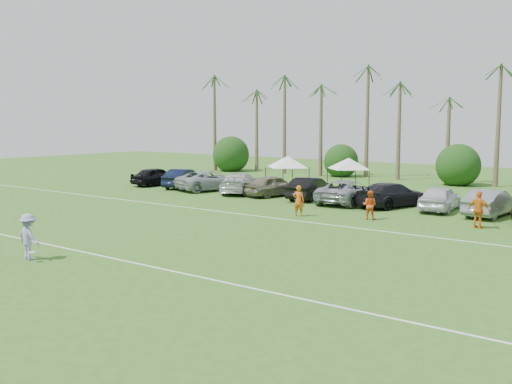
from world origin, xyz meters
The scene contains 29 objects.
ground centered at (0.00, 0.00, 0.00)m, with size 120.00×120.00×0.00m, color #34611D.
field_lines centered at (0.00, 8.00, 0.01)m, with size 80.00×12.10×0.01m.
palm_tree_0 centered at (-22.00, 38.00, 7.48)m, with size 2.40×2.40×8.90m.
palm_tree_1 centered at (-17.00, 38.00, 8.35)m, with size 2.40×2.40×9.90m.
palm_tree_2 centered at (-12.00, 38.00, 9.21)m, with size 2.40×2.40×10.90m.
palm_tree_3 centered at (-8.00, 38.00, 10.06)m, with size 2.40×2.40×11.90m.
palm_tree_4 centered at (-4.00, 38.00, 7.48)m, with size 2.40×2.40×8.90m.
palm_tree_5 centered at (0.00, 38.00, 8.35)m, with size 2.40×2.40×9.90m.
palm_tree_6 centered at (4.00, 38.00, 9.21)m, with size 2.40×2.40×10.90m.
palm_tree_7 centered at (8.00, 38.00, 10.06)m, with size 2.40×2.40×11.90m.
bush_tree_0 centered at (-19.00, 39.00, 1.80)m, with size 4.00×4.00×4.00m.
bush_tree_1 centered at (-6.00, 39.00, 1.80)m, with size 4.00×4.00×4.00m.
bush_tree_2 centered at (6.00, 39.00, 1.80)m, with size 4.00×4.00×4.00m.
sideline_player_a centered at (3.41, 15.45, 0.92)m, with size 0.67×0.44×1.84m, color #D35F17.
sideline_player_b centered at (7.30, 16.88, 0.84)m, with size 0.81×0.63×1.67m, color #E85219.
sideline_player_c centered at (13.10, 17.75, 0.99)m, with size 1.16×0.48×1.97m, color orange.
canopy_tent_left centered at (-4.27, 26.04, 2.77)m, with size 3.99×3.99×3.24m.
canopy_tent_right centered at (0.17, 28.19, 2.67)m, with size 3.85×3.85×3.12m.
frisbee_player centered at (0.22, -0.12, 0.94)m, with size 1.26×0.72×1.89m.
parked_car_0 centered at (-15.28, 21.94, 0.80)m, with size 1.89×4.69×1.60m, color black.
parked_car_1 centered at (-12.18, 22.04, 0.80)m, with size 1.69×4.85×1.60m, color black.
parked_car_2 centered at (-9.09, 21.98, 0.80)m, with size 2.65×5.75×1.60m, color #A5AAAE.
parked_car_3 centered at (-5.99, 21.96, 0.80)m, with size 2.24×5.51×1.60m, color silver.
parked_car_4 centered at (-2.90, 22.03, 0.80)m, with size 1.89×4.69×1.60m, color #7A7459.
parked_car_5 centered at (0.20, 22.17, 0.80)m, with size 1.69×4.85×1.60m, color black.
parked_car_6 centered at (3.30, 21.91, 0.80)m, with size 2.65×5.75×1.60m, color gray.
parked_car_7 centered at (6.39, 22.26, 0.80)m, with size 2.24×5.51×1.60m, color black.
parked_car_8 centered at (9.49, 22.45, 0.80)m, with size 1.89×4.69×1.60m, color silver.
parked_car_9 centered at (12.59, 22.18, 0.80)m, with size 1.69×4.85×1.60m, color gray.
Camera 1 is at (21.09, -13.00, 5.62)m, focal length 40.00 mm.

